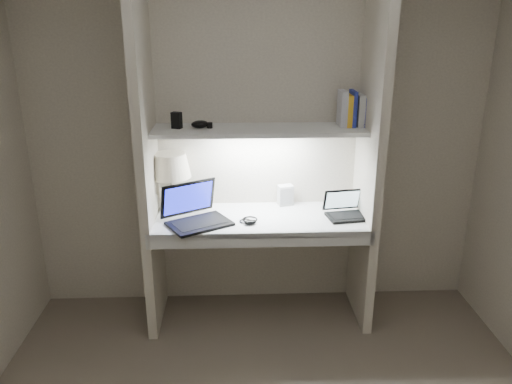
{
  "coord_description": "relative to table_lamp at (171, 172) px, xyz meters",
  "views": [
    {
      "loc": [
        -0.16,
        -1.92,
        2.06
      ],
      "look_at": [
        -0.03,
        1.05,
        1.01
      ],
      "focal_mm": 35.0,
      "sensor_mm": 36.0,
      "label": 1
    }
  ],
  "objects": [
    {
      "name": "shelf_gadget",
      "position": [
        0.22,
        -0.06,
        0.34
      ],
      "size": [
        0.14,
        0.12,
        0.05
      ],
      "primitive_type": "ellipsoid",
      "rotation": [
        0.0,
        0.0,
        0.31
      ],
      "color": "black",
      "rests_on": "shelf"
    },
    {
      "name": "alcove_panel_right",
      "position": [
        1.33,
        -0.16,
        0.2
      ],
      "size": [
        0.06,
        0.55,
        2.5
      ],
      "primitive_type": "cube",
      "color": "beige",
      "rests_on": "floor"
    },
    {
      "name": "back_wall",
      "position": [
        0.6,
        0.12,
        0.2
      ],
      "size": [
        3.2,
        0.01,
        2.5
      ],
      "primitive_type": "cube",
      "color": "beige",
      "rests_on": "floor"
    },
    {
      "name": "book_row",
      "position": [
        1.25,
        -0.02,
        0.43
      ],
      "size": [
        0.22,
        0.16,
        0.24
      ],
      "color": "silver",
      "rests_on": "shelf"
    },
    {
      "name": "desk_apron",
      "position": [
        0.6,
        -0.42,
        -0.33
      ],
      "size": [
        1.46,
        0.03,
        0.1
      ],
      "primitive_type": "cube",
      "color": "silver",
      "rests_on": "desk"
    },
    {
      "name": "strip_light",
      "position": [
        0.6,
        -0.06,
        0.28
      ],
      "size": [
        0.6,
        0.04,
        0.02
      ],
      "primitive_type": "cube",
      "color": "white",
      "rests_on": "shelf"
    },
    {
      "name": "speaker",
      "position": [
        0.8,
        0.07,
        -0.2
      ],
      "size": [
        0.12,
        0.1,
        0.15
      ],
      "primitive_type": "cube",
      "rotation": [
        0.0,
        0.0,
        0.26
      ],
      "color": "silver",
      "rests_on": "desk"
    },
    {
      "name": "table_lamp",
      "position": [
        0.0,
        0.0,
        0.0
      ],
      "size": [
        0.28,
        0.28,
        0.41
      ],
      "color": "white",
      "rests_on": "desk"
    },
    {
      "name": "cable_coil",
      "position": [
        0.54,
        -0.22,
        -0.27
      ],
      "size": [
        0.13,
        0.13,
        0.01
      ],
      "primitive_type": "torus",
      "rotation": [
        0.0,
        0.0,
        0.44
      ],
      "color": "black",
      "rests_on": "desk"
    },
    {
      "name": "laptop_netbook",
      "position": [
        1.19,
        -0.17,
        -0.24
      ],
      "size": [
        0.3,
        0.27,
        0.17
      ],
      "rotation": [
        0.0,
        0.0,
        0.15
      ],
      "color": "black",
      "rests_on": "desk"
    },
    {
      "name": "laptop_main",
      "position": [
        0.18,
        -0.23,
        -0.22
      ],
      "size": [
        0.5,
        0.48,
        0.26
      ],
      "rotation": [
        0.0,
        0.0,
        0.52
      ],
      "color": "black",
      "rests_on": "desk"
    },
    {
      "name": "shelf_box",
      "position": [
        0.07,
        -0.06,
        0.37
      ],
      "size": [
        0.07,
        0.06,
        0.11
      ],
      "primitive_type": "cube",
      "rotation": [
        0.0,
        0.0,
        -0.38
      ],
      "color": "black",
      "rests_on": "shelf"
    },
    {
      "name": "mouse",
      "position": [
        0.54,
        -0.29,
        -0.26
      ],
      "size": [
        0.1,
        0.08,
        0.03
      ],
      "primitive_type": "ellipsoid",
      "rotation": [
        0.0,
        0.0,
        0.35
      ],
      "color": "black",
      "rests_on": "desk"
    },
    {
      "name": "desk",
      "position": [
        0.6,
        -0.16,
        -0.3
      ],
      "size": [
        1.4,
        0.55,
        0.04
      ],
      "primitive_type": "cube",
      "color": "white",
      "rests_on": "alcove_panel_left"
    },
    {
      "name": "alcove_panel_left",
      "position": [
        -0.13,
        -0.16,
        0.2
      ],
      "size": [
        0.06,
        0.55,
        2.5
      ],
      "primitive_type": "cube",
      "color": "beige",
      "rests_on": "floor"
    },
    {
      "name": "shelf",
      "position": [
        0.6,
        -0.06,
        0.3
      ],
      "size": [
        1.4,
        0.36,
        0.03
      ],
      "primitive_type": "cube",
      "color": "silver",
      "rests_on": "back_wall"
    },
    {
      "name": "sticky_note",
      "position": [
        0.11,
        -0.22,
        -0.28
      ],
      "size": [
        0.08,
        0.08,
        0.0
      ],
      "primitive_type": "cube",
      "rotation": [
        0.0,
        0.0,
        0.39
      ],
      "color": "yellow",
      "rests_on": "desk"
    }
  ]
}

